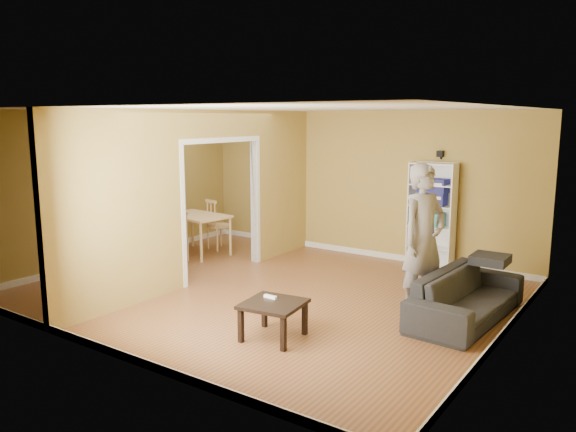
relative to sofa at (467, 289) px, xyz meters
The scene contains 15 objects.
room_shell 2.89m from the sofa, 169.60° to the right, with size 6.50×6.50×6.50m.
partition 4.04m from the sofa, behind, with size 0.22×5.50×2.60m, color #A38A38, non-canonical shape.
wall_speaker 2.92m from the sofa, 118.67° to the left, with size 0.10×0.10×0.10m, color black.
sofa is the anchor object (origin of this frame).
person 0.94m from the sofa, behind, with size 0.64×0.82×2.25m, color slate.
bookshelf 2.50m from the sofa, 120.71° to the left, with size 0.74×0.33×1.77m.
paper_box_teal 2.46m from the sofa, 121.73° to the left, with size 0.44×0.28×0.22m, color #176457.
paper_box_navy_b 2.52m from the sofa, 120.85° to the left, with size 0.40×0.26×0.20m, color navy.
paper_box_navy_c 2.62m from the sofa, 121.14° to the left, with size 0.46×0.30×0.23m, color navy.
coffee_table 2.47m from the sofa, 130.67° to the right, with size 0.64×0.64×0.43m.
game_controller 2.48m from the sofa, 134.16° to the right, with size 0.16×0.04×0.03m, color white.
dining_table 5.18m from the sofa, behind, with size 1.18×0.78×0.74m.
chair_left 5.89m from the sofa, behind, with size 0.45×0.45×0.98m, color tan, non-canonical shape.
chair_near 5.06m from the sofa, behind, with size 0.40×0.40×0.87m, color #D8B777, non-canonical shape.
chair_far 5.19m from the sofa, 167.68° to the left, with size 0.44×0.44×0.97m, color tan, non-canonical shape.
Camera 1 is at (4.68, -6.27, 2.49)m, focal length 35.00 mm.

